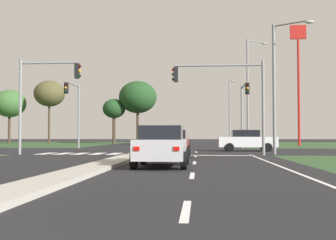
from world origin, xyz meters
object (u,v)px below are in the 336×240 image
object	(u,v)px
traffic_signal_near_right	(229,89)
street_lamp_second	(278,80)
traffic_signal_far_left	(74,104)
treeline_near	(10,104)
car_blue_fourth	(150,138)
car_red_near	(172,143)
fastfood_pole_sign	(298,59)
pedestrian_at_median	(164,135)
treeline_second	(49,94)
traffic_signal_near_left	(41,90)
street_lamp_fourth	(230,107)
traffic_signal_far_right	(244,104)
street_lamp_third	(249,88)
car_white_second	(247,140)
car_silver_third	(162,146)
treeline_third	(114,109)
treeline_fourth	(138,97)

from	to	relation	value
traffic_signal_near_right	street_lamp_second	xyz separation A→B (m)	(3.13, 1.00, 0.67)
traffic_signal_far_left	treeline_near	size ratio (longest dim) A/B	0.78
car_blue_fourth	car_red_near	bearing A→B (deg)	99.12
fastfood_pole_sign	treeline_near	distance (m)	39.80
pedestrian_at_median	treeline_second	distance (m)	24.38
traffic_signal_near_right	traffic_signal_near_left	bearing A→B (deg)	-180.00
pedestrian_at_median	street_lamp_fourth	bearing A→B (deg)	90.37
traffic_signal_far_right	street_lamp_third	xyz separation A→B (m)	(1.01, 4.65, 1.91)
car_white_second	fastfood_pole_sign	xyz separation A→B (m)	(7.74, 16.76, 9.11)
car_silver_third	street_lamp_second	world-z (taller)	street_lamp_second
car_silver_third	treeline_third	distance (m)	45.66
car_red_near	car_white_second	world-z (taller)	car_white_second
street_lamp_fourth	treeline_third	xyz separation A→B (m)	(-17.03, -6.90, -0.61)
traffic_signal_far_right	car_blue_fourth	bearing A→B (deg)	123.89
street_lamp_third	treeline_near	xyz separation A→B (m)	(-31.97, 16.88, -0.17)
street_lamp_fourth	treeline_near	world-z (taller)	street_lamp_fourth
traffic_signal_far_right	treeline_second	world-z (taller)	treeline_second
traffic_signal_far_right	treeline_third	xyz separation A→B (m)	(-16.12, 22.98, 0.98)
car_white_second	street_lamp_second	world-z (taller)	street_lamp_second
pedestrian_at_median	treeline_third	distance (m)	20.68
traffic_signal_far_right	treeline_fourth	bearing A→B (deg)	118.73
car_red_near	fastfood_pole_sign	xyz separation A→B (m)	(12.88, 26.00, 9.16)
treeline_near	treeline_third	bearing A→B (deg)	5.59
street_lamp_third	street_lamp_fourth	size ratio (longest dim) A/B	1.05
treeline_fourth	pedestrian_at_median	bearing A→B (deg)	-73.87
traffic_signal_near_right	treeline_third	bearing A→B (deg)	112.22
car_silver_third	traffic_signal_far_left	size ratio (longest dim) A/B	0.71
fastfood_pole_sign	treeline_third	xyz separation A→B (m)	(-23.60, 10.86, -4.97)
traffic_signal_far_right	street_lamp_second	distance (m)	10.49
traffic_signal_near_left	pedestrian_at_median	bearing A→B (deg)	67.92
street_lamp_second	fastfood_pole_sign	world-z (taller)	fastfood_pole_sign
street_lamp_third	fastfood_pole_sign	xyz separation A→B (m)	(6.48, 7.47, 4.04)
treeline_second	treeline_third	size ratio (longest dim) A/B	1.38
car_white_second	pedestrian_at_median	world-z (taller)	pedestrian_at_median
traffic_signal_near_right	treeline_fourth	distance (m)	36.31
traffic_signal_far_left	street_lamp_fourth	xyz separation A→B (m)	(16.11, 29.54, 1.48)
car_blue_fourth	pedestrian_at_median	size ratio (longest dim) A/B	2.28
pedestrian_at_median	fastfood_pole_sign	world-z (taller)	fastfood_pole_sign
car_red_near	treeline_third	world-z (taller)	treeline_third
car_red_near	traffic_signal_far_right	xyz separation A→B (m)	(5.39, 13.88, 3.22)
street_lamp_third	pedestrian_at_median	size ratio (longest dim) A/B	5.72
car_silver_third	car_white_second	bearing A→B (deg)	72.96
car_silver_third	street_lamp_fourth	bearing A→B (deg)	83.03
traffic_signal_far_left	pedestrian_at_median	world-z (taller)	traffic_signal_far_left
car_blue_fourth	fastfood_pole_sign	bearing A→B (deg)	170.96
traffic_signal_near_left	street_lamp_fourth	world-z (taller)	street_lamp_fourth
car_blue_fourth	treeline_fourth	world-z (taller)	treeline_fourth
car_silver_third	car_red_near	bearing A→B (deg)	90.46
street_lamp_fourth	fastfood_pole_sign	distance (m)	19.43
car_blue_fourth	pedestrian_at_median	world-z (taller)	pedestrian_at_median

